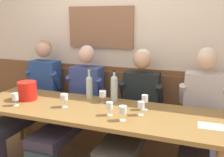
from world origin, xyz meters
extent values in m
cube|color=beige|center=(0.00, 1.09, 1.40)|extent=(6.80, 0.08, 2.80)
cube|color=#865D43|center=(-0.25, 1.03, 1.52)|extent=(0.90, 0.04, 0.53)
cube|color=brown|center=(0.00, 1.04, 0.50)|extent=(6.80, 0.03, 1.00)
cube|color=brown|center=(0.00, 0.81, 0.22)|extent=(2.91, 0.42, 0.44)
cube|color=brown|center=(0.00, 0.81, 0.47)|extent=(2.85, 0.39, 0.05)
cube|color=brown|center=(0.00, 1.00, 0.71)|extent=(2.91, 0.04, 0.45)
cube|color=olive|center=(0.00, 0.17, 0.70)|extent=(2.61, 0.81, 0.04)
cylinder|color=olive|center=(-1.24, 0.50, 0.34)|extent=(0.07, 0.07, 0.68)
cylinder|color=olive|center=(1.24, 0.50, 0.34)|extent=(0.07, 0.07, 0.68)
cube|color=#292B37|center=(-1.00, 0.24, 0.43)|extent=(0.33, 1.05, 0.11)
cube|color=#26488B|center=(-1.00, 0.81, 0.78)|extent=(0.39, 0.22, 0.57)
sphere|color=tan|center=(-1.00, 0.80, 1.22)|extent=(0.22, 0.22, 0.22)
sphere|color=#9B714B|center=(-1.00, 0.83, 1.25)|extent=(0.20, 0.20, 0.20)
cylinder|color=#26488B|center=(-1.20, 0.77, 0.81)|extent=(0.08, 0.20, 0.27)
cylinder|color=#26488B|center=(-0.79, 0.77, 0.81)|extent=(0.08, 0.20, 0.27)
cube|color=#2A2737|center=(-0.35, 0.24, 0.43)|extent=(0.33, 1.05, 0.11)
cube|color=#334486|center=(-0.35, 0.81, 0.76)|extent=(0.40, 0.24, 0.53)
sphere|color=#D5A88D|center=(-0.35, 0.80, 1.18)|extent=(0.21, 0.21, 0.21)
sphere|color=beige|center=(-0.35, 0.83, 1.20)|extent=(0.19, 0.19, 0.19)
cylinder|color=#334486|center=(-0.56, 0.76, 0.78)|extent=(0.08, 0.20, 0.27)
cylinder|color=#334486|center=(-0.14, 0.76, 0.78)|extent=(0.08, 0.20, 0.27)
cube|color=#35322E|center=(0.38, 0.24, 0.43)|extent=(0.36, 1.06, 0.11)
cube|color=black|center=(0.38, 0.81, 0.74)|extent=(0.42, 0.18, 0.51)
sphere|color=tan|center=(0.38, 0.80, 1.16)|extent=(0.22, 0.22, 0.22)
sphere|color=beige|center=(0.38, 0.83, 1.18)|extent=(0.20, 0.20, 0.20)
cylinder|color=black|center=(0.15, 0.77, 0.77)|extent=(0.08, 0.20, 0.27)
cylinder|color=black|center=(0.60, 0.77, 0.77)|extent=(0.08, 0.20, 0.27)
cube|color=#2C2632|center=(1.09, 0.24, 0.43)|extent=(0.35, 1.05, 0.11)
cube|color=#B7AEAE|center=(1.09, 0.81, 0.77)|extent=(0.42, 0.22, 0.56)
sphere|color=beige|center=(1.09, 0.80, 1.20)|extent=(0.21, 0.21, 0.21)
sphere|color=beige|center=(1.09, 0.83, 1.23)|extent=(0.20, 0.20, 0.20)
cylinder|color=#B7AEAE|center=(0.86, 0.77, 0.80)|extent=(0.08, 0.20, 0.27)
cylinder|color=red|center=(-0.80, 0.18, 0.83)|extent=(0.21, 0.21, 0.21)
cylinder|color=#B0C7C6|center=(0.15, 0.47, 0.84)|extent=(0.08, 0.08, 0.24)
sphere|color=#B0C7C6|center=(0.15, 0.47, 0.98)|extent=(0.08, 0.08, 0.08)
cylinder|color=#B0C7C6|center=(0.15, 0.47, 1.02)|extent=(0.03, 0.03, 0.07)
cylinder|color=black|center=(0.15, 0.47, 1.07)|extent=(0.03, 0.03, 0.02)
cylinder|color=#B2C8BD|center=(-0.16, 0.47, 0.83)|extent=(0.07, 0.07, 0.21)
sphere|color=#B2C8BD|center=(-0.16, 0.47, 0.95)|extent=(0.07, 0.07, 0.07)
cylinder|color=#B2C8BD|center=(-0.16, 0.47, 1.00)|extent=(0.03, 0.03, 0.08)
cylinder|color=gold|center=(-0.16, 0.47, 1.05)|extent=(0.03, 0.03, 0.02)
cylinder|color=silver|center=(-0.79, -0.04, 0.72)|extent=(0.07, 0.07, 0.00)
cylinder|color=silver|center=(-0.79, -0.04, 0.76)|extent=(0.01, 0.01, 0.06)
cylinder|color=silver|center=(-0.79, -0.04, 0.82)|extent=(0.07, 0.07, 0.08)
cylinder|color=#F1DB7D|center=(-0.79, -0.04, 0.80)|extent=(0.06, 0.06, 0.03)
cylinder|color=silver|center=(0.53, 0.32, 0.72)|extent=(0.07, 0.07, 0.00)
cylinder|color=silver|center=(0.53, 0.32, 0.77)|extent=(0.01, 0.01, 0.08)
cylinder|color=silver|center=(0.53, 0.32, 0.84)|extent=(0.07, 0.07, 0.07)
cylinder|color=silver|center=(-0.27, 0.10, 0.72)|extent=(0.07, 0.07, 0.00)
cylinder|color=silver|center=(-0.27, 0.10, 0.76)|extent=(0.01, 0.01, 0.07)
cylinder|color=silver|center=(-0.27, 0.10, 0.83)|extent=(0.08, 0.08, 0.06)
cylinder|color=#DEE589|center=(-0.27, 0.10, 0.81)|extent=(0.07, 0.07, 0.02)
cylinder|color=silver|center=(0.53, 0.16, 0.72)|extent=(0.06, 0.06, 0.00)
cylinder|color=silver|center=(0.53, 0.16, 0.76)|extent=(0.01, 0.01, 0.07)
cylinder|color=silver|center=(0.53, 0.16, 0.83)|extent=(0.07, 0.07, 0.06)
cylinder|color=silver|center=(0.41, -0.03, 0.72)|extent=(0.06, 0.06, 0.00)
cylinder|color=silver|center=(0.41, -0.03, 0.76)|extent=(0.01, 0.01, 0.07)
cylinder|color=silver|center=(0.41, -0.03, 0.83)|extent=(0.07, 0.07, 0.06)
cylinder|color=#E0D679|center=(0.41, -0.03, 0.81)|extent=(0.07, 0.07, 0.02)
cylinder|color=silver|center=(0.05, 0.38, 0.72)|extent=(0.06, 0.06, 0.00)
cylinder|color=silver|center=(0.05, 0.38, 0.76)|extent=(0.01, 0.01, 0.06)
cylinder|color=silver|center=(0.05, 0.38, 0.82)|extent=(0.08, 0.08, 0.07)
cylinder|color=#ECDC78|center=(0.05, 0.38, 0.80)|extent=(0.07, 0.07, 0.03)
cylinder|color=silver|center=(0.25, 0.05, 0.72)|extent=(0.06, 0.06, 0.00)
cylinder|color=silver|center=(0.25, 0.05, 0.76)|extent=(0.01, 0.01, 0.06)
cylinder|color=silver|center=(0.25, 0.05, 0.82)|extent=(0.07, 0.07, 0.07)
cylinder|color=#E2DB81|center=(0.25, 0.05, 0.80)|extent=(0.06, 0.06, 0.02)
cube|color=white|center=(1.16, 0.11, 0.72)|extent=(0.22, 0.16, 0.00)
camera|label=1|loc=(1.06, -2.06, 1.62)|focal=40.25mm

